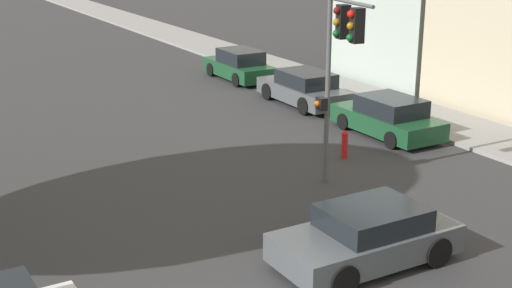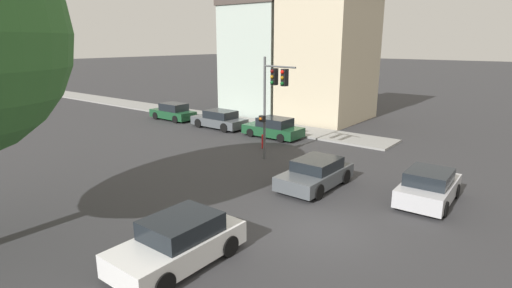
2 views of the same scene
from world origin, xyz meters
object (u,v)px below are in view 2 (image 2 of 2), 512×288
(crossing_car_0, at_px, (429,187))
(parked_car_1, at_px, (219,120))
(crossing_car_2, at_px, (179,242))
(fire_hydrant, at_px, (263,141))
(parked_car_2, at_px, (173,112))
(traffic_signal, at_px, (273,90))
(crossing_car_1, at_px, (316,173))
(parked_car_0, at_px, (273,128))

(crossing_car_0, relative_size, parked_car_1, 0.86)
(parked_car_1, bearing_deg, crossing_car_2, 130.44)
(fire_hydrant, bearing_deg, parked_car_2, 76.63)
(traffic_signal, xyz_separation_m, parked_car_2, (4.82, 14.10, -3.37))
(crossing_car_1, height_order, crossing_car_2, crossing_car_2)
(crossing_car_1, distance_m, parked_car_2, 19.39)
(crossing_car_0, relative_size, parked_car_0, 0.92)
(traffic_signal, distance_m, crossing_car_1, 5.66)
(parked_car_2, bearing_deg, traffic_signal, 162.07)
(fire_hydrant, bearing_deg, traffic_signal, -132.80)
(traffic_signal, xyz_separation_m, fire_hydrant, (1.98, 2.14, -3.57))
(fire_hydrant, bearing_deg, parked_car_0, 23.39)
(parked_car_0, distance_m, parked_car_2, 10.72)
(traffic_signal, distance_m, parked_car_0, 6.82)
(crossing_car_0, height_order, parked_car_2, parked_car_2)
(traffic_signal, bearing_deg, parked_car_0, -136.28)
(parked_car_1, height_order, fire_hydrant, parked_car_1)
(parked_car_0, bearing_deg, parked_car_2, 0.41)
(crossing_car_1, bearing_deg, traffic_signal, -117.14)
(traffic_signal, xyz_separation_m, crossing_car_2, (-10.58, -4.07, -3.35))
(parked_car_1, bearing_deg, parked_car_0, -178.11)
(parked_car_0, relative_size, parked_car_1, 0.93)
(parked_car_1, relative_size, parked_car_2, 1.06)
(fire_hydrant, bearing_deg, crossing_car_0, -104.39)
(crossing_car_1, height_order, parked_car_1, parked_car_1)
(parked_car_0, bearing_deg, crossing_car_2, 116.01)
(traffic_signal, relative_size, crossing_car_0, 1.49)
(crossing_car_0, relative_size, crossing_car_2, 0.93)
(crossing_car_1, bearing_deg, parked_car_2, -110.38)
(parked_car_1, bearing_deg, fire_hydrant, 157.47)
(parked_car_0, bearing_deg, traffic_signal, 125.11)
(crossing_car_0, distance_m, crossing_car_1, 4.89)
(parked_car_0, height_order, parked_car_2, parked_car_2)
(crossing_car_1, bearing_deg, fire_hydrant, -123.05)
(fire_hydrant, bearing_deg, parked_car_1, 66.44)
(traffic_signal, height_order, parked_car_1, traffic_signal)
(parked_car_1, distance_m, fire_hydrant, 7.00)
(crossing_car_1, xyz_separation_m, parked_car_0, (6.96, 7.39, 0.01))
(parked_car_1, distance_m, parked_car_2, 5.55)
(traffic_signal, relative_size, parked_car_1, 1.27)
(parked_car_2, bearing_deg, crossing_car_2, 140.66)
(crossing_car_0, relative_size, fire_hydrant, 4.27)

